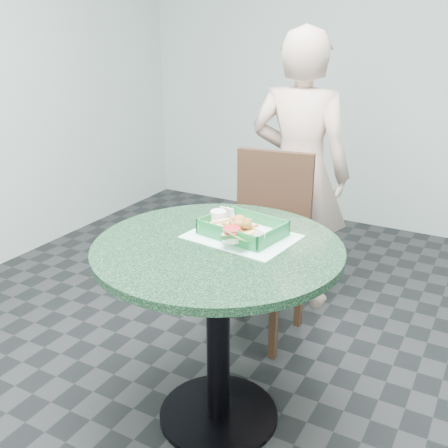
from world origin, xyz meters
The scene contains 11 objects.
floor centered at (0.00, 0.00, 0.00)m, with size 4.00×5.00×0.02m, color #303335.
wall_back centered at (0.00, 2.50, 1.40)m, with size 4.00×0.04×2.80m, color silver.
cafe_table centered at (0.00, 0.00, 0.58)m, with size 0.91×0.91×0.75m.
dining_chair centered at (-0.14, 0.72, 0.53)m, with size 0.39×0.39×0.93m.
diner_person centered at (-0.11, 1.09, 0.76)m, with size 0.56×0.36×1.52m, color #C5A492.
placemat centered at (0.04, 0.10, 0.75)m, with size 0.38×0.29×0.00m, color #B3F1E0.
food_basket centered at (0.04, 0.12, 0.77)m, with size 0.28×0.21×0.06m.
crab_sandwich centered at (0.05, 0.09, 0.80)m, with size 0.12×0.12×0.07m.
fries_pile centered at (-0.07, 0.09, 0.79)m, with size 0.11×0.12×0.05m, color #FFDE97, non-canonical shape.
sauce_ramekin centered at (-0.08, 0.13, 0.80)m, with size 0.06×0.06×0.04m.
garnish_cup centered at (0.07, 0.02, 0.79)m, with size 0.11×0.11×0.04m.
Camera 1 is at (0.86, -1.50, 1.52)m, focal length 42.00 mm.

